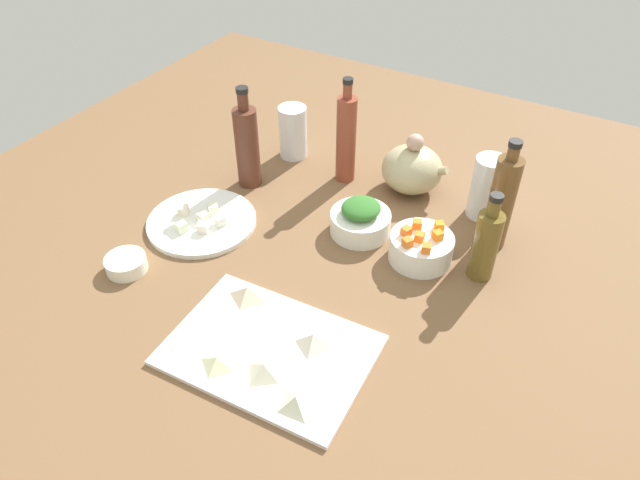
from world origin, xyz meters
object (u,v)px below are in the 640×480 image
(cutting_board, at_px, (269,350))
(bottle_0, at_px, (346,138))
(bottle_1, at_px, (486,244))
(bowl_greens, at_px, (360,223))
(bowl_carrots, at_px, (421,248))
(drinking_glass_0, at_px, (293,132))
(bowl_small_side, at_px, (126,264))
(teapot, at_px, (412,168))
(drinking_glass_1, at_px, (487,187))
(plate_tofu, at_px, (202,222))
(bottle_2, at_px, (501,201))
(bottle_3, at_px, (247,145))

(cutting_board, height_order, bottle_0, bottle_0)
(bottle_1, bearing_deg, bottle_0, 157.18)
(bowl_greens, distance_m, bowl_carrots, 0.15)
(bowl_carrots, bearing_deg, drinking_glass_0, 154.59)
(bowl_small_side, bearing_deg, bowl_greens, 44.68)
(teapot, bearing_deg, drinking_glass_0, -177.86)
(bowl_small_side, xyz_separation_m, bottle_0, (0.23, 0.53, 0.10))
(cutting_board, bearing_deg, drinking_glass_1, 71.63)
(cutting_board, bearing_deg, plate_tofu, 146.11)
(cutting_board, height_order, drinking_glass_1, drinking_glass_1)
(bowl_greens, height_order, bottle_2, bottle_2)
(bottle_3, bearing_deg, plate_tofu, -89.58)
(bowl_greens, height_order, bowl_carrots, bowl_carrots)
(teapot, bearing_deg, bottle_1, -40.60)
(bottle_0, xyz_separation_m, drinking_glass_0, (-0.17, 0.03, -0.05))
(bottle_1, height_order, drinking_glass_0, bottle_1)
(teapot, xyz_separation_m, bottle_0, (-0.16, -0.04, 0.06))
(plate_tofu, height_order, bowl_carrots, bowl_carrots)
(cutting_board, distance_m, bottle_3, 0.55)
(bottle_0, bearing_deg, bowl_greens, -52.56)
(cutting_board, distance_m, bottle_1, 0.47)
(bottle_2, bearing_deg, bottle_3, -172.45)
(bowl_greens, relative_size, bowl_carrots, 1.01)
(plate_tofu, distance_m, drinking_glass_0, 0.36)
(cutting_board, xyz_separation_m, drinking_glass_0, (-0.32, 0.59, 0.06))
(teapot, height_order, bottle_2, bottle_2)
(bowl_small_side, height_order, drinking_glass_1, drinking_glass_1)
(drinking_glass_0, bearing_deg, teapot, 2.14)
(bottle_2, bearing_deg, cutting_board, -116.52)
(plate_tofu, xyz_separation_m, teapot, (0.35, 0.37, 0.05))
(bottle_1, bearing_deg, bottle_2, 94.45)
(bowl_carrots, height_order, bottle_1, bottle_1)
(bowl_carrots, height_order, teapot, teapot)
(bowl_carrots, xyz_separation_m, bottle_1, (0.12, 0.02, 0.05))
(bowl_greens, xyz_separation_m, teapot, (0.03, 0.21, 0.03))
(bowl_small_side, distance_m, bottle_2, 0.79)
(bottle_1, height_order, bottle_3, bottle_3)
(plate_tofu, xyz_separation_m, bowl_small_side, (-0.04, -0.20, 0.01))
(bowl_carrots, distance_m, bowl_small_side, 0.61)
(drinking_glass_1, bearing_deg, plate_tofu, -146.27)
(bowl_greens, bearing_deg, bottle_2, 22.81)
(bottle_3, height_order, drinking_glass_0, bottle_3)
(bottle_3, bearing_deg, drinking_glass_0, 82.00)
(teapot, relative_size, bottle_1, 0.81)
(drinking_glass_1, bearing_deg, bottle_3, -162.73)
(bottle_2, height_order, bottle_3, same)
(bottle_2, xyz_separation_m, drinking_glass_1, (-0.05, 0.09, -0.04))
(cutting_board, height_order, bowl_small_side, bowl_small_side)
(bottle_2, distance_m, drinking_glass_1, 0.11)
(cutting_board, relative_size, bowl_carrots, 2.68)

